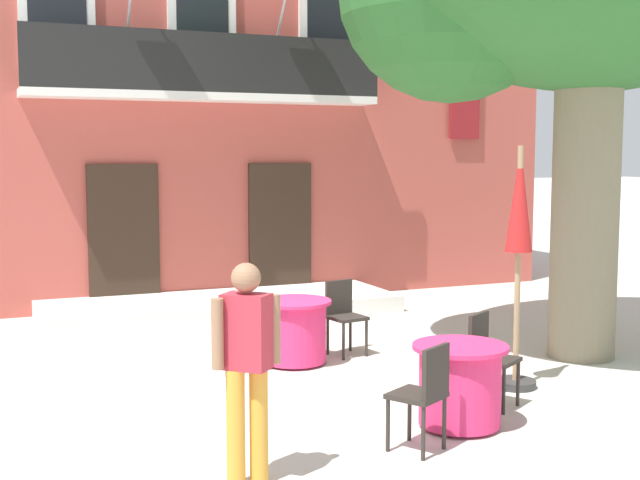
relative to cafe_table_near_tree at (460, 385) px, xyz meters
The scene contains 11 objects.
ground_plane 2.15m from the cafe_table_near_tree, 113.91° to the left, with size 120.00×120.00×0.00m, color beige.
building_facade 9.54m from the cafe_table_near_tree, 93.14° to the left, with size 13.00×5.09×7.50m.
entrance_step_platform 6.03m from the cafe_table_near_tree, 94.66° to the left, with size 5.39×1.84×0.25m, color silver.
cafe_table_near_tree is the anchor object (origin of this frame).
cafe_chair_near_tree_0 0.77m from the cafe_table_near_tree, 144.85° to the right, with size 0.54×0.54×0.91m.
cafe_chair_near_tree_1 0.77m from the cafe_table_near_tree, 36.75° to the left, with size 0.55×0.55×0.91m.
cafe_table_middle 2.78m from the cafe_table_near_tree, 101.30° to the left, with size 0.86×0.86×0.76m.
cafe_chair_middle_0 2.89m from the cafe_table_near_tree, 116.44° to the left, with size 0.43×0.43×0.91m.
cafe_chair_middle_1 2.94m from the cafe_table_near_tree, 86.48° to the left, with size 0.46×0.46×0.91m.
cafe_umbrella 1.99m from the cafe_table_near_tree, 35.25° to the left, with size 0.44×0.44×2.55m.
pedestrian_near_entrance 2.30m from the cafe_table_near_tree, 166.67° to the right, with size 0.53×0.39×1.68m.
Camera 1 is at (-3.18, -8.25, 2.48)m, focal length 47.18 mm.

